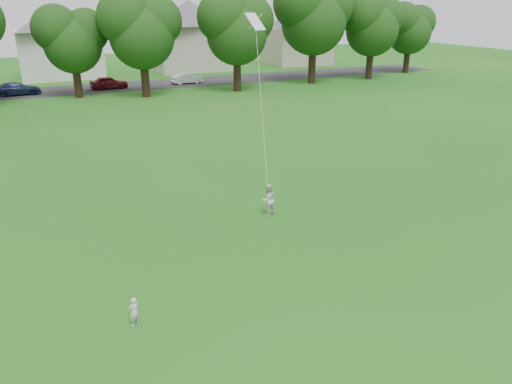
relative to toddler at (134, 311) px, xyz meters
name	(u,v)px	position (x,y,z in m)	size (l,w,h in m)	color
ground	(229,291)	(3.03, 0.50, -0.43)	(160.00, 160.00, 0.00)	#145914
street	(73,90)	(3.03, 42.50, -0.43)	(90.00, 7.00, 0.01)	#2D2D30
toddler	(134,311)	(0.00, 0.00, 0.00)	(0.32, 0.21, 0.87)	silver
older_boy	(268,200)	(6.76, 5.30, 0.25)	(0.67, 0.52, 1.38)	silver
kite	(262,106)	(7.21, 6.87, 3.87)	(1.10, 2.06, 7.40)	white
tree_row	(113,23)	(6.64, 36.68, 6.22)	(81.40, 9.70, 11.45)	black
house_row	(54,33)	(2.71, 52.50, 4.68)	(76.12, 13.35, 10.24)	silver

